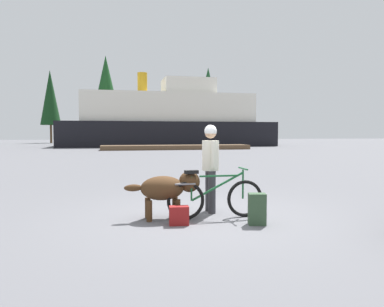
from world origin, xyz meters
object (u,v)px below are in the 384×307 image
(handbag_pannier, at_px, (179,216))
(person_cyclist, at_px, (210,160))
(bicycle, at_px, (215,198))
(ferry_boat, at_px, (169,121))
(dog, at_px, (168,188))
(backpack, at_px, (257,209))

(handbag_pannier, bearing_deg, person_cyclist, 47.62)
(bicycle, bearing_deg, ferry_boat, 82.62)
(handbag_pannier, bearing_deg, dog, 103.57)
(bicycle, relative_size, backpack, 3.38)
(dog, distance_m, ferry_boat, 36.40)
(backpack, height_order, ferry_boat, ferry_boat)
(dog, bearing_deg, backpack, -27.78)
(ferry_boat, bearing_deg, backpack, -96.41)
(backpack, xyz_separation_m, ferry_boat, (4.12, 36.63, 2.64))
(bicycle, bearing_deg, backpack, -46.16)
(ferry_boat, bearing_deg, handbag_pannier, -98.40)
(person_cyclist, xyz_separation_m, ferry_boat, (4.61, 35.54, 1.91))
(bicycle, bearing_deg, person_cyclist, 83.71)
(person_cyclist, distance_m, ferry_boat, 35.89)
(person_cyclist, height_order, handbag_pannier, person_cyclist)
(person_cyclist, bearing_deg, handbag_pannier, -132.38)
(person_cyclist, xyz_separation_m, dog, (-0.87, -0.37, -0.44))
(ferry_boat, bearing_deg, dog, -98.68)
(handbag_pannier, bearing_deg, backpack, -11.63)
(backpack, distance_m, ferry_boat, 36.95)
(bicycle, bearing_deg, dog, 169.99)
(handbag_pannier, distance_m, ferry_boat, 36.87)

